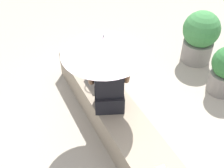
% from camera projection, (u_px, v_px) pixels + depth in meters
% --- Properties ---
extents(ground_plane, '(14.00, 14.00, 0.00)m').
position_uv_depth(ground_plane, '(114.00, 128.00, 3.74)').
color(ground_plane, '#9E9384').
extents(stone_bench, '(2.76, 0.49, 0.41)m').
position_uv_depth(stone_bench, '(115.00, 117.00, 3.60)').
color(stone_bench, gray).
rests_on(stone_bench, ground).
extents(person_seated, '(0.39, 0.51, 0.90)m').
position_uv_depth(person_seated, '(109.00, 82.00, 3.21)').
color(person_seated, black).
rests_on(person_seated, stone_bench).
extents(parasol, '(0.90, 0.90, 1.00)m').
position_uv_depth(parasol, '(104.00, 45.00, 2.90)').
color(parasol, '#B7B7BC').
rests_on(parasol, stone_bench).
extents(handbag_black, '(0.32, 0.23, 0.31)m').
position_uv_depth(handbag_black, '(98.00, 70.00, 3.76)').
color(handbag_black, '#335184').
rests_on(handbag_black, stone_bench).
extents(planter_far, '(0.58, 0.58, 0.87)m').
position_uv_depth(planter_far, '(200.00, 36.00, 4.58)').
color(planter_far, gray).
rests_on(planter_far, ground).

